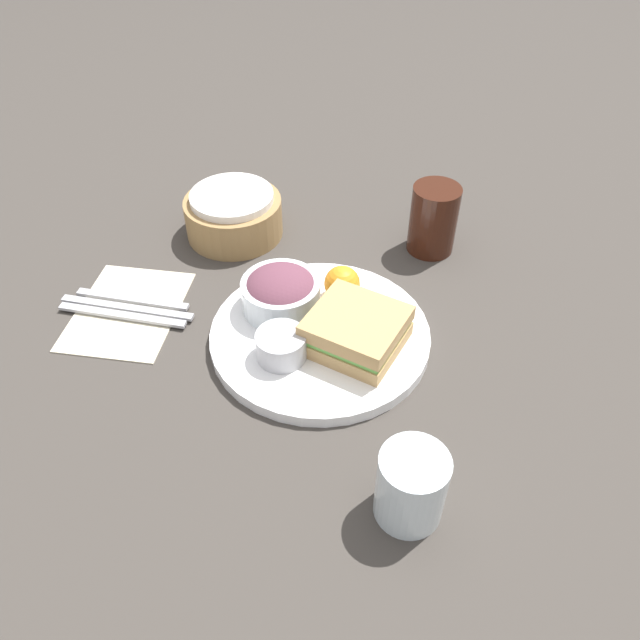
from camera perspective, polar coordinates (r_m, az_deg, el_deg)
name	(u,v)px	position (r m, az deg, el deg)	size (l,w,h in m)	color
ground_plane	(320,340)	(0.83, 0.00, -1.84)	(4.00, 4.00, 0.00)	#3D3833
plate	(320,336)	(0.83, 0.00, -1.43)	(0.29, 0.29, 0.02)	white
sandwich	(356,330)	(0.79, 3.32, -0.96)	(0.14, 0.14, 0.05)	tan
salad_bowl	(281,292)	(0.84, -3.61, 2.59)	(0.11, 0.11, 0.06)	white
dressing_cup	(281,346)	(0.78, -3.57, -2.37)	(0.06, 0.06, 0.04)	#B7B7BC
orange_wedge	(342,283)	(0.86, 2.03, 3.36)	(0.05, 0.05, 0.05)	orange
drink_glass	(433,219)	(0.97, 10.32, 9.05)	(0.07, 0.07, 0.11)	#38190F
bread_basket	(234,215)	(1.01, -7.90, 9.52)	(0.15, 0.15, 0.07)	#997547
napkin	(128,310)	(0.91, -17.18, 0.87)	(0.14, 0.18, 0.00)	beige
fork	(121,316)	(0.90, -17.71, 0.32)	(0.18, 0.01, 0.01)	#B2B2B7
knife	(127,308)	(0.91, -17.24, 1.08)	(0.19, 0.01, 0.01)	#B2B2B7
spoon	(132,299)	(0.92, -16.78, 1.81)	(0.17, 0.01, 0.01)	#B2B2B7
water_glass	(411,486)	(0.65, 8.32, -14.82)	(0.07, 0.07, 0.09)	silver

